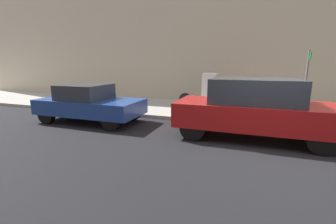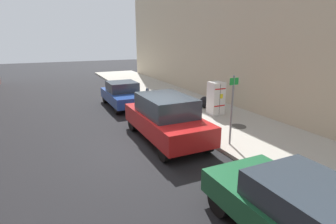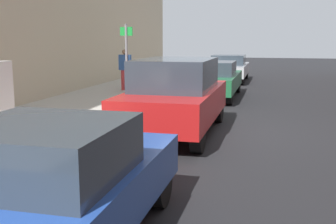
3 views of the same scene
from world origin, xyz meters
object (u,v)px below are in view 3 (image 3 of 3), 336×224
(street_sign_post, at_px, (127,64))
(parked_sedan_green, at_px, (212,79))
(parked_suv_red, at_px, (176,95))
(pedestrian_walking_far, at_px, (125,67))
(parked_sedan_silver, at_px, (229,68))
(parked_hatchback_blue, at_px, (52,186))

(street_sign_post, height_order, parked_sedan_green, street_sign_post)
(street_sign_post, xyz_separation_m, parked_suv_red, (1.79, -1.65, -0.62))
(street_sign_post, xyz_separation_m, pedestrian_walking_far, (-1.84, 5.02, -0.44))
(street_sign_post, height_order, parked_suv_red, street_sign_post)
(parked_sedan_green, bearing_deg, parked_sedan_silver, 90.00)
(parked_sedan_silver, bearing_deg, street_sign_post, -99.28)
(pedestrian_walking_far, distance_m, parked_sedan_green, 3.67)
(parked_suv_red, bearing_deg, street_sign_post, 137.43)
(pedestrian_walking_far, relative_size, parked_suv_red, 0.37)
(parked_hatchback_blue, relative_size, parked_sedan_silver, 0.85)
(parked_sedan_green, bearing_deg, street_sign_post, -111.14)
(parked_hatchback_blue, bearing_deg, parked_sedan_silver, 90.00)
(parked_suv_red, distance_m, parked_sedan_green, 6.28)
(parked_hatchback_blue, distance_m, parked_suv_red, 5.82)
(street_sign_post, relative_size, parked_hatchback_blue, 0.63)
(street_sign_post, distance_m, parked_sedan_silver, 11.14)
(parked_hatchback_blue, distance_m, parked_sedan_silver, 18.43)
(street_sign_post, height_order, parked_sedan_silver, street_sign_post)
(pedestrian_walking_far, height_order, parked_suv_red, pedestrian_walking_far)
(parked_suv_red, xyz_separation_m, parked_sedan_silver, (0.00, 12.61, -0.20))
(parked_hatchback_blue, height_order, parked_suv_red, parked_suv_red)
(pedestrian_walking_far, bearing_deg, parked_hatchback_blue, -140.56)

